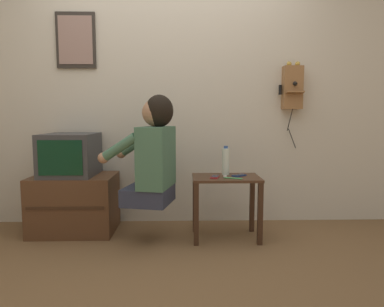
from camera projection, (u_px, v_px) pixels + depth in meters
ground_plane at (167, 265)px, 2.40m from camera, size 14.00×14.00×0.00m
wall_back at (171, 92)px, 3.31m from camera, size 6.80×0.05×2.55m
side_table at (226, 190)px, 2.90m from camera, size 0.57×0.38×0.53m
person at (153, 153)px, 2.77m from camera, size 0.61×0.52×0.89m
tv_stand at (75, 204)px, 3.08m from camera, size 0.72×0.51×0.51m
television at (71, 154)px, 3.04m from camera, size 0.44×0.52×0.37m
wall_phone_antique at (292, 87)px, 3.25m from camera, size 0.22×0.19×0.82m
framed_picture at (76, 40)px, 3.20m from camera, size 0.37×0.03×0.51m
cell_phone_held at (215, 177)px, 2.83m from camera, size 0.09×0.14×0.01m
cell_phone_spare at (239, 175)px, 2.91m from camera, size 0.13×0.12×0.01m
water_bottle at (226, 161)px, 2.96m from camera, size 0.06×0.06×0.25m
toothbrush at (231, 178)px, 2.78m from camera, size 0.15×0.07×0.02m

